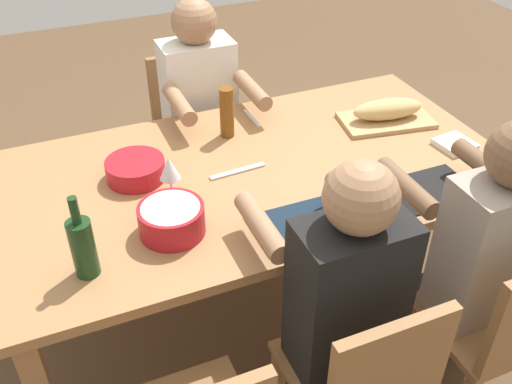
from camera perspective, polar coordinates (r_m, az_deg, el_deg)
name	(u,v)px	position (r m, az deg, el deg)	size (l,w,h in m)	color
ground_plane	(256,300)	(2.76, 0.00, -10.59)	(8.00, 8.00, 0.00)	brown
dining_table	(256,184)	(2.32, 0.00, 0.79)	(1.98, 1.08, 0.74)	#9E7044
chair_far_center	(193,126)	(3.11, -6.19, 6.45)	(0.40, 0.40, 0.85)	olive
diner_far_center	(202,105)	(2.85, -5.33, 8.53)	(0.41, 0.53, 1.20)	#2D2D38
chair_near_right	(503,329)	(2.18, 23.05, -12.22)	(0.40, 0.40, 0.85)	olive
diner_near_right	(481,247)	(2.12, 21.17, -5.09)	(0.41, 0.53, 1.20)	#2D2D38
chair_near_center	(364,382)	(1.91, 10.53, -17.82)	(0.40, 0.40, 0.85)	olive
diner_near_center	(340,293)	(1.85, 8.27, -9.74)	(0.41, 0.53, 1.20)	#2D2D38
serving_bowl_pasta	(171,218)	(1.96, -8.29, -2.54)	(0.22, 0.22, 0.10)	#B21923
serving_bowl_greens	(135,168)	(2.25, -11.74, 2.29)	(0.23, 0.23, 0.08)	#B21923
cutting_board	(386,120)	(2.66, 12.63, 6.89)	(0.40, 0.22, 0.02)	tan
bread_loaf	(388,109)	(2.64, 12.79, 7.93)	(0.32, 0.11, 0.09)	tan
wine_bottle	(83,246)	(1.83, -16.62, -5.11)	(0.08, 0.08, 0.29)	#193819
beer_bottle	(227,113)	(2.45, -2.88, 7.79)	(0.06, 0.06, 0.22)	brown
wine_glass	(170,170)	(2.09, -8.47, 2.15)	(0.08, 0.08, 0.17)	silver
fork_far_center	(252,118)	(2.63, -0.39, 7.24)	(0.02, 0.17, 0.01)	silver
placemat_near_right	(430,189)	(2.26, 16.66, 0.26)	(0.32, 0.23, 0.01)	black
placemat_near_center	(299,225)	(2.01, 4.20, -3.25)	(0.32, 0.23, 0.01)	#142333
carving_knife	(237,171)	(2.26, -1.84, 2.05)	(0.23, 0.02, 0.01)	silver
napkin_stack	(455,144)	(2.56, 18.92, 4.46)	(0.14, 0.14, 0.02)	white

